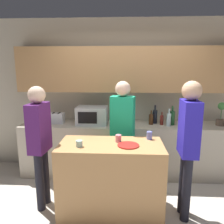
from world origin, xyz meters
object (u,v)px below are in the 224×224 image
object	(u,v)px
cup_0	(118,138)
cup_1	(79,144)
microwave	(92,115)
bottle_3	(169,119)
bottle_0	(151,119)
bottle_1	(155,116)
bottle_2	(162,120)
person_center	(122,127)
toaster	(56,118)
bottle_4	(172,118)
person_right	(188,139)
plate_on_island	(128,145)
cup_2	(149,135)
person_left	(40,138)
potted_plant	(221,114)

from	to	relation	value
cup_0	cup_1	xyz separation A→B (m)	(-0.46, -0.19, -0.01)
cup_0	microwave	bearing A→B (deg)	115.40
bottle_3	bottle_0	bearing A→B (deg)	161.73
bottle_3	cup_1	bearing A→B (deg)	-138.72
bottle_1	bottle_2	xyz separation A→B (m)	(0.10, -0.10, -0.04)
cup_0	person_center	distance (m)	0.50
toaster	bottle_2	bearing A→B (deg)	-0.05
bottle_4	cup_0	size ratio (longest dim) A/B	3.54
bottle_2	person_right	bearing A→B (deg)	-83.61
bottle_0	plate_on_island	world-z (taller)	bottle_0
cup_0	bottle_3	bearing A→B (deg)	48.66
microwave	cup_0	size ratio (longest dim) A/B	5.67
bottle_3	bottle_4	distance (m)	0.11
person_center	cup_1	bearing A→B (deg)	67.09
plate_on_island	cup_2	bearing A→B (deg)	43.32
bottle_2	cup_2	bearing A→B (deg)	-109.29
bottle_2	person_left	world-z (taller)	person_left
microwave	bottle_2	xyz separation A→B (m)	(1.19, -0.00, -0.07)
plate_on_island	person_left	distance (m)	1.15
bottle_2	bottle_3	size ratio (longest dim) A/B	0.75
plate_on_island	potted_plant	bearing A→B (deg)	36.17
toaster	person_left	bearing A→B (deg)	-84.96
microwave	bottle_3	bearing A→B (deg)	-3.63
bottle_0	cup_2	world-z (taller)	bottle_0
potted_plant	cup_1	world-z (taller)	potted_plant
toaster	bottle_1	distance (m)	1.71
potted_plant	bottle_4	size ratio (longest dim) A/B	1.22
microwave	person_center	xyz separation A→B (m)	(0.52, -0.51, -0.06)
bottle_2	person_right	world-z (taller)	person_right
microwave	bottle_0	bearing A→B (deg)	0.58
potted_plant	cup_0	bearing A→B (deg)	-149.20
toaster	person_center	bearing A→B (deg)	-23.90
microwave	cup_1	size ratio (longest dim) A/B	6.54
plate_on_island	person_center	distance (m)	0.64
person_left	plate_on_island	bearing A→B (deg)	87.93
plate_on_island	bottle_4	bearing A→B (deg)	56.34
toaster	bottle_1	bearing A→B (deg)	3.13
bottle_1	person_right	size ratio (longest dim) A/B	0.19
bottle_4	cup_1	distance (m)	1.80
toaster	cup_0	world-z (taller)	toaster
toaster	person_left	world-z (taller)	person_left
bottle_1	microwave	bearing A→B (deg)	-174.98
toaster	bottle_1	xyz separation A→B (m)	(1.71, 0.09, 0.03)
bottle_1	cup_0	world-z (taller)	bottle_1
bottle_1	cup_2	world-z (taller)	bottle_1
cup_2	person_left	bearing A→B (deg)	-174.76
bottle_0	bottle_2	xyz separation A→B (m)	(0.18, -0.01, -0.01)
bottle_0	bottle_4	world-z (taller)	bottle_4
potted_plant	plate_on_island	xyz separation A→B (m)	(-1.56, -1.14, -0.16)
plate_on_island	cup_1	bearing A→B (deg)	-174.42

